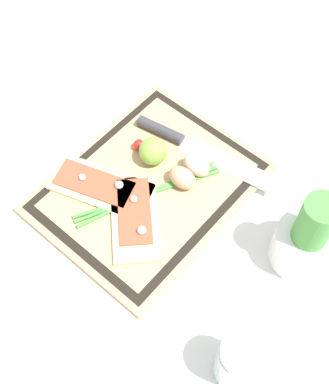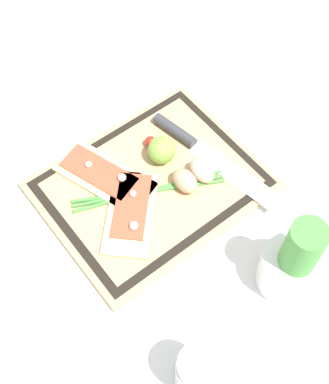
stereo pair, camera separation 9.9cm
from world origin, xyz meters
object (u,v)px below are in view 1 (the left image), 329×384
at_px(knife, 182,141).
at_px(lime, 153,151).
at_px(pizza_slice_near, 100,186).
at_px(cherry_tomato_red, 139,145).
at_px(pizza_slice_far, 135,217).
at_px(sauce_jar, 238,363).
at_px(egg_brown, 182,178).
at_px(egg_pink, 196,165).
at_px(herb_pot, 307,240).

xyz_separation_m(knife, lime, (0.07, -0.02, 0.02)).
bearing_deg(pizza_slice_near, cherry_tomato_red, -177.58).
height_order(pizza_slice_far, sauce_jar, sauce_jar).
xyz_separation_m(egg_brown, cherry_tomato_red, (-0.01, -0.12, -0.01)).
distance_m(pizza_slice_near, lime, 0.12).
distance_m(lime, cherry_tomato_red, 0.04).
bearing_deg(egg_pink, pizza_slice_near, -37.36).
relative_size(pizza_slice_near, herb_pot, 1.15).
bearing_deg(herb_pot, pizza_slice_near, -69.32).
distance_m(egg_pink, cherry_tomato_red, 0.12).
relative_size(knife, lime, 5.53).
xyz_separation_m(egg_brown, herb_pot, (-0.03, 0.25, 0.03)).
relative_size(pizza_slice_far, knife, 0.62).
relative_size(pizza_slice_near, egg_brown, 3.66).
xyz_separation_m(lime, sauce_jar, (0.21, 0.36, 0.00)).
bearing_deg(cherry_tomato_red, lime, 87.80).
height_order(pizza_slice_near, cherry_tomato_red, same).
height_order(knife, cherry_tomato_red, same).
height_order(lime, cherry_tomato_red, lime).
height_order(knife, lime, lime).
bearing_deg(egg_brown, sauce_jar, 53.98).
height_order(pizza_slice_far, cherry_tomato_red, same).
relative_size(egg_pink, herb_pot, 0.31).
xyz_separation_m(knife, cherry_tomato_red, (0.07, -0.06, 0.00)).
distance_m(pizza_slice_near, sauce_jar, 0.41).
bearing_deg(cherry_tomato_red, pizza_slice_far, 39.59).
distance_m(knife, egg_pink, 0.07).
xyz_separation_m(cherry_tomato_red, herb_pot, (-0.02, 0.37, 0.03)).
relative_size(egg_pink, sauce_jar, 0.53).
bearing_deg(lime, egg_brown, 85.93).
xyz_separation_m(egg_pink, lime, (0.03, -0.08, 0.01)).
bearing_deg(egg_brown, pizza_slice_far, -7.91).
relative_size(egg_pink, cherry_tomato_red, 2.49).
relative_size(lime, herb_pot, 0.30).
bearing_deg(lime, pizza_slice_near, -16.29).
bearing_deg(cherry_tomato_red, herb_pot, 93.23).
bearing_deg(knife, egg_brown, 39.73).
bearing_deg(herb_pot, sauce_jar, 8.20).
xyz_separation_m(cherry_tomato_red, sauce_jar, (0.21, 0.40, 0.02)).
distance_m(pizza_slice_near, egg_brown, 0.16).
xyz_separation_m(pizza_slice_far, egg_pink, (-0.15, 0.02, 0.01)).
bearing_deg(lime, knife, 164.96).
bearing_deg(pizza_slice_far, egg_brown, 172.09).
distance_m(lime, herb_pot, 0.33).
bearing_deg(pizza_slice_near, sauce_jar, 76.13).
bearing_deg(lime, egg_pink, 113.10).
xyz_separation_m(knife, sauce_jar, (0.28, 0.34, 0.02)).
distance_m(knife, herb_pot, 0.32).
bearing_deg(pizza_slice_near, egg_brown, 134.32).
height_order(knife, herb_pot, herb_pot).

